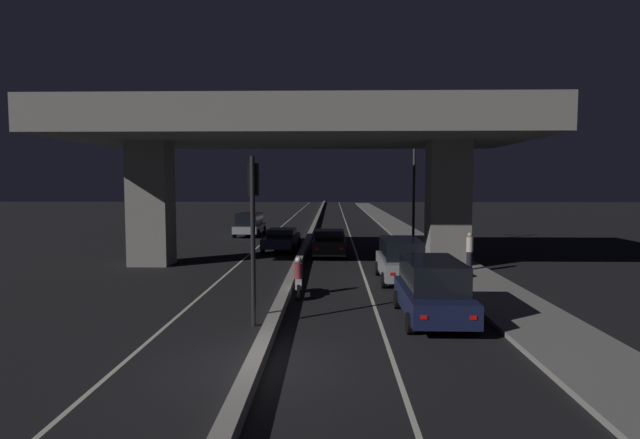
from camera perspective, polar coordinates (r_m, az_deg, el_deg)
ground_plane at (r=12.21m, az=-7.21°, el=-16.31°), size 200.00×200.00×0.00m
lane_line_left_inner at (r=46.76m, az=-4.70°, el=-1.05°), size 0.12×126.00×0.00m
lane_line_right_inner at (r=46.52m, az=3.20°, el=-1.07°), size 0.12×126.00×0.00m
median_divider at (r=46.51m, az=-0.76°, el=-0.86°), size 0.38×126.00×0.33m
sidewalk_right at (r=40.00m, az=10.24°, el=-1.88°), size 2.72×126.00×0.15m
elevated_overpass at (r=25.81m, az=-2.52°, el=9.81°), size 23.02×10.58×8.87m
traffic_light_left_of_median at (r=14.88m, az=-7.63°, el=0.97°), size 0.30×0.49×5.05m
street_lamp at (r=34.01m, az=10.08°, el=4.35°), size 2.43×0.32×7.33m
car_dark_blue_lead at (r=16.03m, az=12.74°, el=-7.73°), size 2.05×4.38×1.88m
car_silver_second at (r=21.96m, az=9.21°, el=-4.48°), size 1.94×4.30×1.84m
car_black_third at (r=29.09m, az=1.09°, el=-2.69°), size 2.02×4.39×1.55m
car_dark_blue_lead_oncoming at (r=31.87m, az=-4.40°, el=-2.23°), size 2.24×4.80×1.36m
car_silver_second_oncoming at (r=40.47m, az=-8.05°, el=-0.48°), size 2.16×4.55×1.86m
motorcycle_white_filtering_near at (r=18.95m, az=-2.47°, el=-6.88°), size 0.34×1.95×1.50m
pedestrian_on_sidewalk at (r=24.81m, az=16.73°, el=-3.42°), size 0.32×0.32×1.78m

